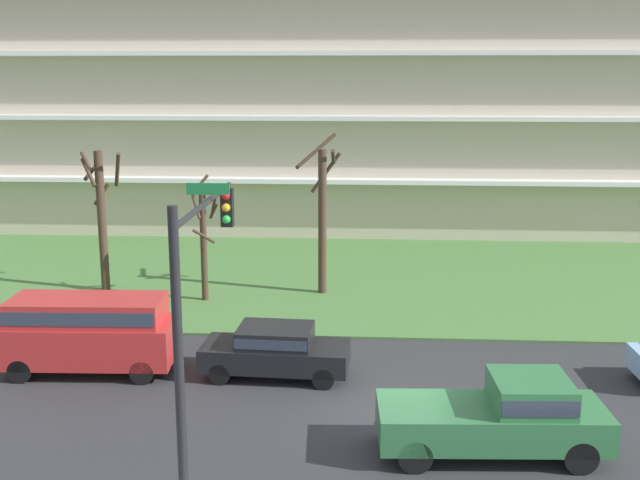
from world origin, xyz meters
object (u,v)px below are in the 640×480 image
Objects in this scene: tree_far_left at (102,214)px; tree_left at (204,238)px; tree_center at (322,214)px; pickup_green_near_left at (501,415)px; van_red_center_left at (88,329)px; sedan_black_near_right at (275,349)px; traffic_signal_mast at (199,299)px.

tree_far_left is 1.16× the size of tree_left.
tree_left is at bearing -162.98° from tree_center.
tree_far_left is at bearing 165.74° from tree_left.
van_red_center_left is (-11.68, 4.49, 0.38)m from pickup_green_near_left.
van_red_center_left is at bearing -104.75° from tree_left.
traffic_signal_mast is at bearing 88.56° from sedan_black_near_right.
pickup_green_near_left is 1.04× the size of van_red_center_left.
tree_center is at bearing -128.28° from van_red_center_left.
tree_left is 15.40m from traffic_signal_mast.
tree_left reaches higher than van_red_center_left.
pickup_green_near_left is at bearing 23.66° from traffic_signal_mast.
traffic_signal_mast reaches higher than van_red_center_left.
van_red_center_left is 5.74m from sedan_black_near_right.
tree_center is at bearing 107.80° from pickup_green_near_left.
tree_far_left is 1.12× the size of van_red_center_left.
pickup_green_near_left reaches higher than sedan_black_near_right.
traffic_signal_mast reaches higher than tree_center.
sedan_black_near_right is (8.22, -8.73, -2.46)m from tree_far_left.
tree_left is 4.87m from tree_center.
tree_center is 1.47× the size of sedan_black_near_right.
tree_center reaches higher than pickup_green_near_left.
traffic_signal_mast reaches higher than tree_left.
van_red_center_left is (-6.60, -9.00, -1.99)m from tree_center.
tree_far_left is at bearing 115.39° from traffic_signal_mast.
sedan_black_near_right is (-5.96, 4.49, -0.14)m from pickup_green_near_left.
tree_center reaches higher than van_red_center_left.
tree_left is at bearing 101.84° from traffic_signal_mast.
tree_far_left reaches higher than van_red_center_left.
pickup_green_near_left is (9.68, -12.08, -1.60)m from tree_left.
pickup_green_near_left is 8.01m from traffic_signal_mast.
tree_left is 7.94m from van_red_center_left.
pickup_green_near_left is 12.52m from van_red_center_left.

